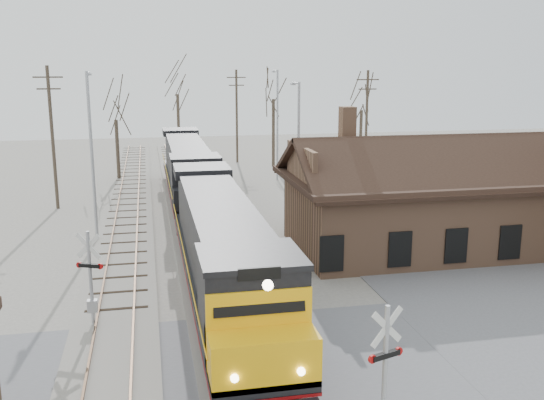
# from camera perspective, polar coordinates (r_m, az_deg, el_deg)

# --- Properties ---
(ground) EXTENTS (140.00, 140.00, 0.00)m
(ground) POSITION_cam_1_polar(r_m,az_deg,el_deg) (21.41, -2.53, -15.67)
(ground) COLOR #9F9A8F
(ground) RESTS_ON ground
(road) EXTENTS (60.00, 9.00, 0.03)m
(road) POSITION_cam_1_polar(r_m,az_deg,el_deg) (21.40, -2.53, -15.63)
(road) COLOR #5E5E63
(road) RESTS_ON ground
(track_main) EXTENTS (3.40, 90.00, 0.24)m
(track_main) POSITION_cam_1_polar(r_m,az_deg,el_deg) (35.23, -6.46, -4.11)
(track_main) COLOR #9F9A8F
(track_main) RESTS_ON ground
(track_siding) EXTENTS (3.40, 90.00, 0.24)m
(track_siding) POSITION_cam_1_polar(r_m,az_deg,el_deg) (35.15, -13.80, -4.45)
(track_siding) COLOR #9F9A8F
(track_siding) RESTS_ON ground
(depot) EXTENTS (15.20, 9.31, 7.90)m
(depot) POSITION_cam_1_polar(r_m,az_deg,el_deg) (34.95, 13.90, -0.58)
(depot) COLOR #92664B
(depot) RESTS_ON ground
(locomotive_lead) EXTENTS (3.09, 20.67, 4.59)m
(locomotive_lead) POSITION_cam_1_polar(r_m,az_deg,el_deg) (25.64, -4.61, -4.99)
(locomotive_lead) COLOR black
(locomotive_lead) RESTS_ON ground
(locomotive_trailing) EXTENTS (3.09, 20.67, 4.35)m
(locomotive_trailing) POSITION_cam_1_polar(r_m,az_deg,el_deg) (45.97, -7.89, 2.78)
(locomotive_trailing) COLOR black
(locomotive_trailing) RESTS_ON ground
(crossbuck_near) EXTENTS (1.11, 0.43, 4.00)m
(crossbuck_near) POSITION_cam_1_polar(r_m,az_deg,el_deg) (17.19, 10.54, -16.30)
(crossbuck_near) COLOR #A5A8AD
(crossbuck_near) RESTS_ON ground
(crossbuck_far) EXTENTS (1.06, 0.52, 3.92)m
(crossbuck_far) POSITION_cam_1_polar(r_m,az_deg,el_deg) (24.82, -16.68, -7.46)
(crossbuck_far) COLOR #A5A8AD
(crossbuck_far) RESTS_ON ground
(streetlight_a) EXTENTS (0.25, 2.04, 9.81)m
(streetlight_a) POSITION_cam_1_polar(r_m,az_deg,el_deg) (36.29, -16.61, 4.63)
(streetlight_a) COLOR #A5A8AD
(streetlight_a) RESTS_ON ground
(streetlight_b) EXTENTS (0.25, 2.04, 9.09)m
(streetlight_b) POSITION_cam_1_polar(r_m,az_deg,el_deg) (40.30, 2.46, 5.36)
(streetlight_b) COLOR #A5A8AD
(streetlight_b) RESTS_ON ground
(streetlight_c) EXTENTS (0.25, 2.04, 9.77)m
(streetlight_c) POSITION_cam_1_polar(r_m,az_deg,el_deg) (54.20, 0.49, 7.58)
(streetlight_c) COLOR #A5A8AD
(streetlight_c) RESTS_ON ground
(utility_pole_a) EXTENTS (2.00, 0.24, 10.13)m
(utility_pole_a) POSITION_cam_1_polar(r_m,az_deg,el_deg) (45.63, -19.97, 5.73)
(utility_pole_a) COLOR #382D23
(utility_pole_a) RESTS_ON ground
(utility_pole_b) EXTENTS (2.00, 0.24, 9.71)m
(utility_pole_b) POSITION_cam_1_polar(r_m,az_deg,el_deg) (64.39, -3.34, 8.04)
(utility_pole_b) COLOR #382D23
(utility_pole_b) RESTS_ON ground
(utility_pole_c) EXTENTS (2.00, 0.24, 9.74)m
(utility_pole_c) POSITION_cam_1_polar(r_m,az_deg,el_deg) (53.65, 8.87, 7.02)
(utility_pole_c) COLOR #382D23
(utility_pole_c) RESTS_ON ground
(tree_b) EXTENTS (3.60, 3.60, 8.81)m
(tree_b) POSITION_cam_1_polar(r_m,az_deg,el_deg) (55.93, -14.53, 8.20)
(tree_b) COLOR #382D23
(tree_b) RESTS_ON ground
(tree_c) EXTENTS (4.74, 4.74, 11.62)m
(tree_c) POSITION_cam_1_polar(r_m,az_deg,el_deg) (66.67, -8.92, 10.81)
(tree_c) COLOR #382D23
(tree_c) RESTS_ON ground
(tree_d) EXTENTS (4.55, 4.55, 11.14)m
(tree_d) POSITION_cam_1_polar(r_m,az_deg,el_deg) (61.66, 0.13, 10.52)
(tree_d) COLOR #382D23
(tree_d) RESTS_ON ground
(tree_e) EXTENTS (3.97, 3.97, 9.73)m
(tree_e) POSITION_cam_1_polar(r_m,az_deg,el_deg) (58.99, 8.45, 9.31)
(tree_e) COLOR #382D23
(tree_e) RESTS_ON ground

